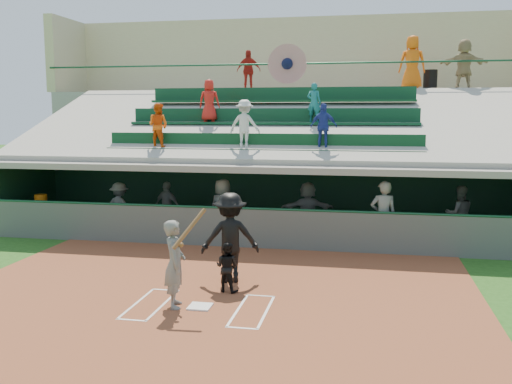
% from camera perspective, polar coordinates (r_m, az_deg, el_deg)
% --- Properties ---
extents(ground, '(100.00, 100.00, 0.00)m').
position_cam_1_polar(ground, '(11.28, -5.61, -11.49)').
color(ground, '#1E4A14').
rests_on(ground, ground).
extents(dirt_slab, '(11.00, 9.00, 0.02)m').
position_cam_1_polar(dirt_slab, '(11.73, -4.91, -10.66)').
color(dirt_slab, brown).
rests_on(dirt_slab, ground).
extents(home_plate, '(0.43, 0.43, 0.03)m').
position_cam_1_polar(home_plate, '(11.27, -5.62, -11.33)').
color(home_plate, white).
rests_on(home_plate, dirt_slab).
extents(batters_box_chalk, '(2.65, 1.85, 0.01)m').
position_cam_1_polar(batters_box_chalk, '(11.27, -5.62, -11.38)').
color(batters_box_chalk, silver).
rests_on(batters_box_chalk, dirt_slab).
extents(dugout_floor, '(16.00, 3.50, 0.04)m').
position_cam_1_polar(dugout_floor, '(17.61, 0.67, -4.27)').
color(dugout_floor, gray).
rests_on(dugout_floor, ground).
extents(concourse_slab, '(20.00, 3.00, 4.60)m').
position_cam_1_polar(concourse_slab, '(23.93, 3.59, 4.47)').
color(concourse_slab, gray).
rests_on(concourse_slab, ground).
extents(grandstand, '(20.40, 10.40, 7.80)m').
position_cam_1_polar(grandstand, '(20.97, 2.50, 3.89)').
color(grandstand, '#515651').
rests_on(grandstand, ground).
extents(batter_at_plate, '(0.91, 0.78, 1.95)m').
position_cam_1_polar(batter_at_plate, '(11.12, -8.11, -7.07)').
color(batter_at_plate, '#5D5F5A').
rests_on(batter_at_plate, dirt_slab).
extents(catcher, '(0.59, 0.51, 1.05)m').
position_cam_1_polar(catcher, '(12.03, -2.93, -7.50)').
color(catcher, black).
rests_on(catcher, dirt_slab).
extents(home_umpire, '(1.44, 1.07, 1.99)m').
position_cam_1_polar(home_umpire, '(12.63, -2.60, -4.56)').
color(home_umpire, black).
rests_on(home_umpire, dirt_slab).
extents(dugout_bench, '(13.20, 1.56, 0.40)m').
position_cam_1_polar(dugout_bench, '(18.77, 2.16, -2.83)').
color(dugout_bench, olive).
rests_on(dugout_bench, dugout_floor).
extents(white_table, '(1.04, 0.93, 0.75)m').
position_cam_1_polar(white_table, '(19.39, -20.52, -2.45)').
color(white_table, white).
rests_on(white_table, dugout_floor).
extents(water_cooler, '(0.39, 0.39, 0.39)m').
position_cam_1_polar(water_cooler, '(19.33, -20.72, -0.79)').
color(water_cooler, orange).
rests_on(water_cooler, white_table).
extents(dugout_player_a, '(1.10, 0.75, 1.56)m').
position_cam_1_polar(dugout_player_a, '(18.22, -13.48, -1.52)').
color(dugout_player_a, '#535550').
rests_on(dugout_player_a, dugout_floor).
extents(dugout_player_b, '(0.99, 0.65, 1.56)m').
position_cam_1_polar(dugout_player_b, '(18.20, -8.86, -1.40)').
color(dugout_player_b, '#60635E').
rests_on(dugout_player_b, dugout_floor).
extents(dugout_player_c, '(0.98, 0.77, 1.76)m').
position_cam_1_polar(dugout_player_c, '(16.98, -3.34, -1.64)').
color(dugout_player_c, '#5E605A').
rests_on(dugout_player_c, dugout_floor).
extents(dugout_player_d, '(1.63, 0.74, 1.69)m').
position_cam_1_polar(dugout_player_d, '(16.97, 5.18, -1.79)').
color(dugout_player_d, '#5D605B').
rests_on(dugout_player_d, dugout_floor).
extents(dugout_player_e, '(0.76, 0.56, 1.90)m').
position_cam_1_polar(dugout_player_e, '(15.67, 12.60, -2.37)').
color(dugout_player_e, '#5F625D').
rests_on(dugout_player_e, dugout_floor).
extents(dugout_player_f, '(0.86, 0.71, 1.64)m').
position_cam_1_polar(dugout_player_f, '(17.40, 19.66, -2.08)').
color(dugout_player_f, '#555853').
rests_on(dugout_player_f, dugout_floor).
extents(trash_bin, '(0.53, 0.53, 0.79)m').
position_cam_1_polar(trash_bin, '(23.64, 17.03, 10.64)').
color(trash_bin, black).
rests_on(trash_bin, concourse_slab).
extents(concourse_staff_a, '(0.99, 0.53, 1.61)m').
position_cam_1_polar(concourse_staff_a, '(23.18, -0.73, 12.06)').
color(concourse_staff_a, '#A61B13').
rests_on(concourse_staff_a, concourse_slab).
extents(concourse_staff_b, '(1.00, 0.65, 2.03)m').
position_cam_1_polar(concourse_staff_b, '(22.92, 15.35, 12.36)').
color(concourse_staff_b, '#E35D0D').
rests_on(concourse_staff_b, concourse_slab).
extents(concourse_staff_c, '(1.72, 0.64, 1.83)m').
position_cam_1_polar(concourse_staff_c, '(22.88, 20.08, 11.91)').
color(concourse_staff_c, tan).
rests_on(concourse_staff_c, concourse_slab).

